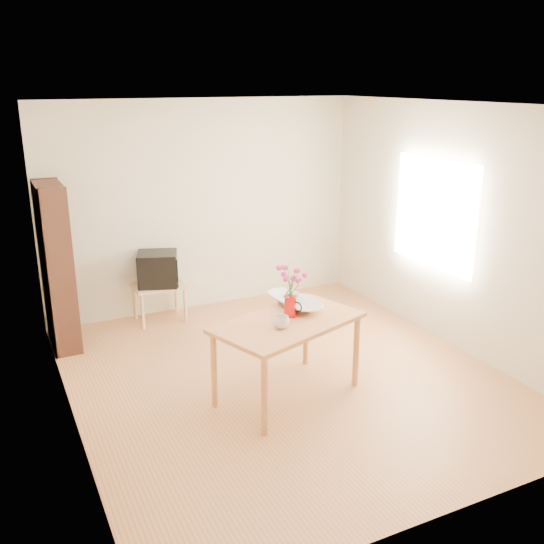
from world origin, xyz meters
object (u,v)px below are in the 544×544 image
pitcher (290,307)px  table (288,330)px  television (157,268)px  bowl (295,285)px  mug (281,322)px

pitcher → table: bearing=-160.1°
table → pitcher: (0.07, 0.09, 0.18)m
pitcher → television: size_ratio=0.34×
pitcher → bowl: bowl is taller
bowl → television: bearing=110.9°
table → bowl: bearing=34.5°
mug → television: size_ratio=0.24×
table → mug: mug is taller
mug → bowl: bowl is taller
table → bowl: 0.48m
table → pitcher: 0.21m
mug → bowl: (0.35, 0.43, 0.16)m
mug → television: (-0.42, 2.45, -0.14)m
pitcher → bowl: (0.15, 0.21, 0.12)m
pitcher → television: bearing=74.1°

